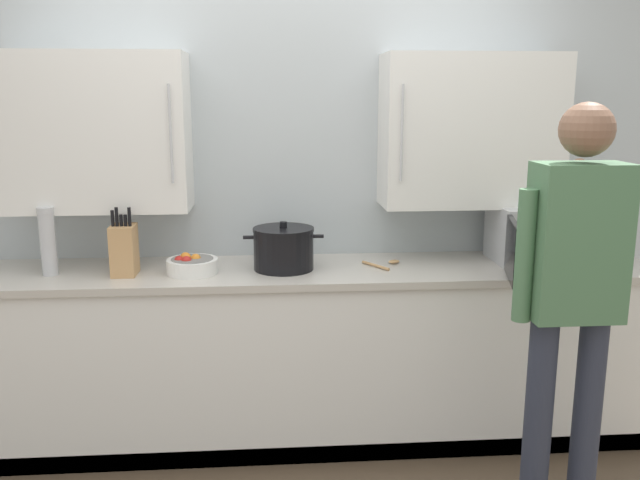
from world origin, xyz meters
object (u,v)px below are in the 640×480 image
stock_pot (284,248)px  person_figure (573,284)px  fruit_bowl (192,265)px  knife_block (124,249)px  thermos_flask (48,241)px  microwave_oven (539,234)px  wooden_spoon (386,263)px

stock_pot → person_figure: (1.09, -0.79, 0.02)m
stock_pot → fruit_bowl: bearing=-174.0°
fruit_bowl → knife_block: size_ratio=0.74×
thermos_flask → person_figure: size_ratio=0.19×
microwave_oven → person_figure: (-0.21, -0.83, -0.02)m
fruit_bowl → stock_pot: size_ratio=0.62×
thermos_flask → stock_pot: (1.10, 0.02, -0.06)m
wooden_spoon → knife_block: bearing=-176.3°
person_figure → stock_pot: bearing=144.0°
microwave_oven → knife_block: (-2.05, -0.09, -0.02)m
microwave_oven → knife_block: knife_block is taller
microwave_oven → fruit_bowl: 1.74m
thermos_flask → wooden_spoon: thermos_flask is taller
microwave_oven → stock_pot: microwave_oven is taller
wooden_spoon → knife_block: 1.27m
person_figure → thermos_flask: bearing=160.8°
microwave_oven → stock_pot: size_ratio=1.83×
wooden_spoon → stock_pot: bearing=-176.0°
fruit_bowl → knife_block: (-0.31, 0.00, 0.08)m
fruit_bowl → thermos_flask: (-0.67, 0.02, 0.12)m
microwave_oven → person_figure: 0.86m
stock_pot → person_figure: bearing=-36.0°
thermos_flask → knife_block: size_ratio=0.99×
fruit_bowl → wooden_spoon: size_ratio=1.21×
thermos_flask → knife_block: bearing=-3.6°
wooden_spoon → person_figure: size_ratio=0.12×
microwave_oven → wooden_spoon: microwave_oven is taller
microwave_oven → wooden_spoon: bearing=-179.5°
thermos_flask → knife_block: knife_block is taller
fruit_bowl → wooden_spoon: (0.95, 0.08, -0.03)m
thermos_flask → person_figure: (2.19, -0.77, -0.04)m
thermos_flask → person_figure: bearing=-19.2°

